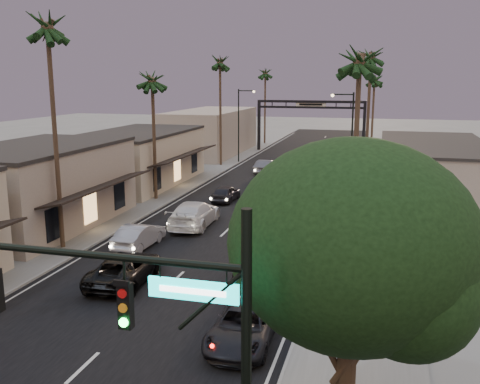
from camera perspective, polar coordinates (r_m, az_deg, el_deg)
The scene contains 28 objects.
ground at distance 47.61m, azimuth 2.55°, elevation -0.40°, with size 200.00×200.00×0.00m, color slate.
road at distance 52.40m, azimuth 3.73°, elevation 0.74°, with size 14.00×120.00×0.02m, color black.
sidewalk_left at distance 61.48m, azimuth -3.69°, elevation 2.46°, with size 5.00×92.00×0.12m, color slate.
sidewalk_right at distance 58.31m, azimuth 14.30°, elevation 1.59°, with size 5.00×92.00×0.12m, color slate.
storefront_mid at distance 39.64m, azimuth -20.79°, elevation 0.37°, with size 8.00×14.00×5.50m, color gray.
storefront_far at distance 53.26m, azimuth -10.76°, elevation 3.46°, with size 8.00×16.00×5.00m, color #BDAA90.
storefront_dist at distance 74.43m, azimuth -3.07°, elevation 6.41°, with size 8.00×20.00×6.00m, color gray.
building_right at distance 46.24m, azimuth 19.77°, elevation 1.69°, with size 8.00×18.00×5.00m, color gray.
traffic_signal at distance 11.55m, azimuth -8.85°, elevation -14.37°, with size 8.51×0.22×7.80m.
corner_tree at distance 13.55m, azimuth 12.14°, elevation -6.37°, with size 6.20×6.20×8.80m.
arch at distance 76.22m, azimuth 7.54°, elevation 8.36°, with size 15.20×0.40×7.27m.
streetlight_right at distance 50.75m, azimuth 11.54°, elevation 6.24°, with size 2.13×0.30×9.00m.
streetlight_left at distance 65.82m, azimuth 0.09°, elevation 7.73°, with size 2.13×0.30×9.00m.
palm_lb at distance 33.29m, azimuth -19.92°, elevation 16.81°, with size 3.20×3.20×15.20m.
palm_lc at distance 45.41m, azimuth -9.37°, elevation 12.17°, with size 3.20×3.20×12.20m.
palm_ld at distance 63.26m, azimuth -2.15°, elevation 13.98°, with size 3.20×3.20×14.20m.
palm_ra at distance 29.48m, azimuth 12.68°, elevation 14.14°, with size 3.20×3.20×13.20m.
palm_rb at distance 49.49m, azimuth 13.82°, elevation 14.22°, with size 3.20×3.20×14.20m.
palm_rc at distance 69.44m, azimuth 14.17°, elevation 11.85°, with size 3.20×3.20×12.20m.
palm_far at distance 85.42m, azimuth 2.72°, elevation 12.79°, with size 3.20×3.20×13.20m.
oncoming_pickup at distance 28.03m, azimuth -12.19°, elevation -7.96°, with size 2.51×5.45×1.51m, color black.
oncoming_silver at distance 33.49m, azimuth -10.73°, elevation -4.61°, with size 1.58×4.53×1.49m, color gray.
oncoming_white at distance 37.73m, azimuth -4.92°, elevation -2.33°, with size 2.50×6.14×1.78m, color silver.
oncoming_dgrey at distance 45.28m, azimuth -1.53°, elevation -0.14°, with size 1.63×4.05×1.38m, color black.
oncoming_grey_far at distance 58.69m, azimuth 2.81°, elevation 2.71°, with size 1.61×4.63×1.52m, color #4D4D52.
curbside_near at distance 21.65m, azimuth 0.47°, elevation -13.99°, with size 2.34×5.08×1.41m, color black.
curbside_black at distance 26.74m, azimuth 1.46°, elevation -8.65°, with size 2.14×5.26×1.53m, color black.
curbside_grey at distance 36.42m, azimuth 8.54°, elevation -3.01°, with size 2.01×4.99×1.70m, color #535359.
Camera 1 is at (10.00, -5.42, 10.18)m, focal length 40.00 mm.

